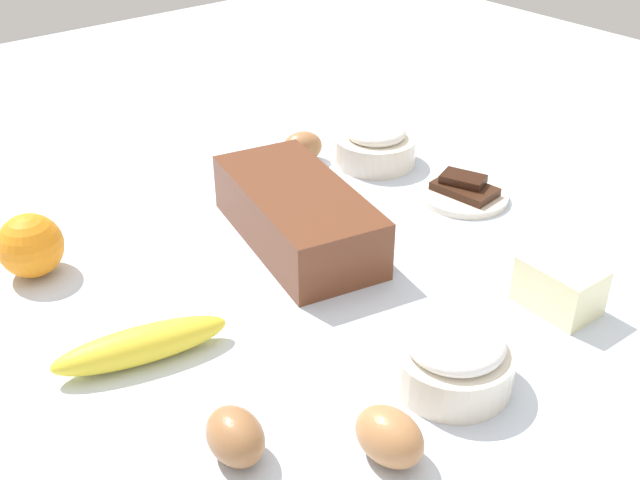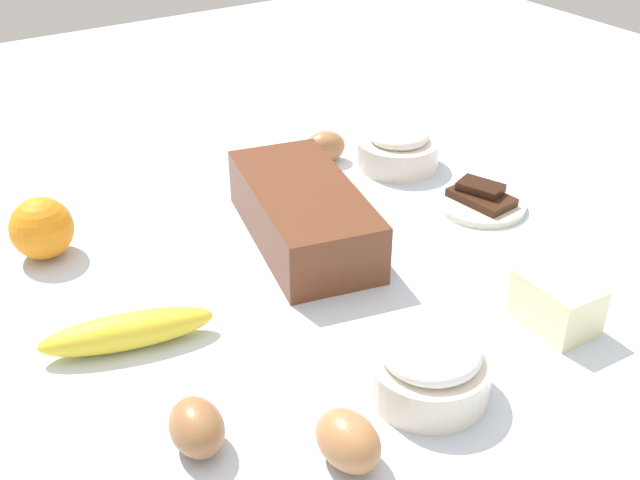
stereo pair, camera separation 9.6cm
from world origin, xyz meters
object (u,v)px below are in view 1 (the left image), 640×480
at_px(egg_near_butter, 235,436).
at_px(chocolate_plate, 464,192).
at_px(sugar_bowl, 453,357).
at_px(orange_fruit, 30,246).
at_px(flour_bowl, 375,144).
at_px(egg_loose, 302,147).
at_px(banana, 141,345).
at_px(butter_block, 560,286).
at_px(loaf_pan, 297,213).
at_px(egg_beside_bowl, 389,436).

height_order(egg_near_butter, chocolate_plate, egg_near_butter).
height_order(sugar_bowl, egg_near_butter, sugar_bowl).
height_order(orange_fruit, egg_near_butter, orange_fruit).
xyz_separation_m(flour_bowl, egg_loose, (0.08, 0.09, -0.01)).
bearing_deg(banana, orange_fruit, 5.97).
distance_m(sugar_bowl, egg_loose, 0.56).
bearing_deg(sugar_bowl, butter_block, -86.58).
relative_size(loaf_pan, banana, 1.59).
height_order(flour_bowl, orange_fruit, orange_fruit).
xyz_separation_m(banana, chocolate_plate, (0.03, -0.55, -0.01)).
xyz_separation_m(loaf_pan, egg_near_butter, (-0.27, 0.28, -0.02)).
relative_size(banana, egg_beside_bowl, 2.65).
bearing_deg(egg_beside_bowl, orange_fruit, 15.03).
distance_m(egg_beside_bowl, chocolate_plate, 0.53).
bearing_deg(butter_block, flour_bowl, -13.19).
distance_m(banana, egg_beside_bowl, 0.29).
xyz_separation_m(loaf_pan, butter_block, (-0.31, -0.15, -0.01)).
bearing_deg(butter_block, banana, 62.38).
bearing_deg(butter_block, orange_fruit, 44.45).
bearing_deg(loaf_pan, chocolate_plate, -90.91).
distance_m(banana, chocolate_plate, 0.55).
height_order(orange_fruit, egg_beside_bowl, orange_fruit).
xyz_separation_m(egg_beside_bowl, egg_loose, (0.55, -0.33, -0.00)).
bearing_deg(banana, chocolate_plate, -86.96).
relative_size(loaf_pan, butter_block, 3.35).
distance_m(loaf_pan, egg_loose, 0.25).
relative_size(flour_bowl, egg_beside_bowl, 1.82).
height_order(sugar_bowl, egg_beside_bowl, sugar_bowl).
relative_size(orange_fruit, egg_loose, 1.24).
xyz_separation_m(butter_block, egg_loose, (0.50, -0.01, -0.00)).
distance_m(egg_near_butter, chocolate_plate, 0.58).
bearing_deg(egg_loose, sugar_bowl, 158.06).
height_order(flour_bowl, butter_block, flour_bowl).
bearing_deg(chocolate_plate, butter_block, 154.63).
bearing_deg(banana, flour_bowl, -68.94).
relative_size(butter_block, egg_loose, 1.37).
bearing_deg(egg_beside_bowl, chocolate_plate, -55.76).
xyz_separation_m(banana, butter_block, (-0.22, -0.43, 0.01)).
bearing_deg(chocolate_plate, orange_fruit, 69.99).
bearing_deg(egg_loose, banana, 122.66).
bearing_deg(chocolate_plate, egg_loose, 23.03).
bearing_deg(loaf_pan, egg_near_butter, 146.10).
bearing_deg(egg_beside_bowl, egg_near_butter, 50.54).
bearing_deg(orange_fruit, egg_near_butter, -176.32).
bearing_deg(orange_fruit, chocolate_plate, -110.01).
height_order(banana, butter_block, butter_block).
bearing_deg(egg_loose, egg_beside_bowl, 149.11).
bearing_deg(orange_fruit, egg_loose, -84.54).
relative_size(egg_beside_bowl, egg_loose, 1.09).
bearing_deg(banana, egg_beside_bowl, -157.52).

